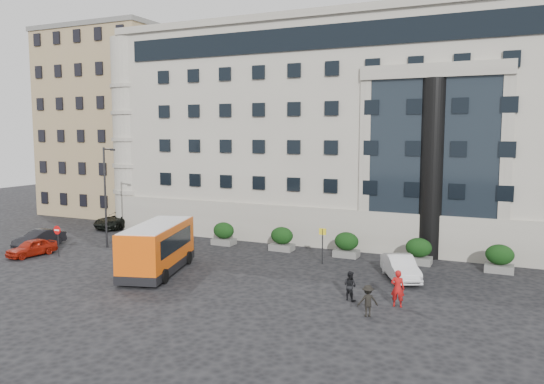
# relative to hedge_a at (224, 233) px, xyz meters

# --- Properties ---
(ground) EXTENTS (120.00, 120.00, 0.00)m
(ground) POSITION_rel_hedge_a_xyz_m (4.00, -7.80, -0.93)
(ground) COLOR black
(ground) RESTS_ON ground
(civic_building) EXTENTS (44.00, 24.00, 18.00)m
(civic_building) POSITION_rel_hedge_a_xyz_m (10.00, 14.20, 8.07)
(civic_building) COLOR #A29D8F
(civic_building) RESTS_ON ground
(entrance_column) EXTENTS (1.80, 1.80, 13.00)m
(entrance_column) POSITION_rel_hedge_a_xyz_m (16.00, 2.50, 5.57)
(entrance_column) COLOR black
(entrance_column) RESTS_ON ground
(apartment_near) EXTENTS (14.00, 14.00, 20.00)m
(apartment_near) POSITION_rel_hedge_a_xyz_m (-20.00, 12.20, 9.07)
(apartment_near) COLOR #978158
(apartment_near) RESTS_ON ground
(apartment_far) EXTENTS (13.00, 13.00, 22.00)m
(apartment_far) POSITION_rel_hedge_a_xyz_m (-23.00, 30.20, 10.07)
(apartment_far) COLOR brown
(apartment_far) RESTS_ON ground
(hedge_a) EXTENTS (1.80, 1.26, 1.84)m
(hedge_a) POSITION_rel_hedge_a_xyz_m (0.00, 0.00, 0.00)
(hedge_a) COLOR #5A5A58
(hedge_a) RESTS_ON ground
(hedge_b) EXTENTS (1.80, 1.26, 1.84)m
(hedge_b) POSITION_rel_hedge_a_xyz_m (5.20, 0.00, 0.00)
(hedge_b) COLOR #5A5A58
(hedge_b) RESTS_ON ground
(hedge_c) EXTENTS (1.80, 1.26, 1.84)m
(hedge_c) POSITION_rel_hedge_a_xyz_m (10.40, 0.00, 0.00)
(hedge_c) COLOR #5A5A58
(hedge_c) RESTS_ON ground
(hedge_d) EXTENTS (1.80, 1.26, 1.84)m
(hedge_d) POSITION_rel_hedge_a_xyz_m (15.60, 0.00, 0.00)
(hedge_d) COLOR #5A5A58
(hedge_d) RESTS_ON ground
(hedge_e) EXTENTS (1.80, 1.26, 1.84)m
(hedge_e) POSITION_rel_hedge_a_xyz_m (20.80, 0.00, 0.00)
(hedge_e) COLOR #5A5A58
(hedge_e) RESTS_ON ground
(street_lamp) EXTENTS (1.16, 0.18, 8.00)m
(street_lamp) POSITION_rel_hedge_a_xyz_m (-7.94, -4.80, 3.44)
(street_lamp) COLOR #262628
(street_lamp) RESTS_ON ground
(bus_stop_sign) EXTENTS (0.50, 0.08, 2.52)m
(bus_stop_sign) POSITION_rel_hedge_a_xyz_m (9.50, -2.80, 0.80)
(bus_stop_sign) COLOR #262628
(bus_stop_sign) RESTS_ON ground
(no_entry_sign) EXTENTS (0.64, 0.16, 2.32)m
(no_entry_sign) POSITION_rel_hedge_a_xyz_m (-9.00, -8.84, 0.72)
(no_entry_sign) COLOR #262628
(no_entry_sign) RESTS_ON ground
(minibus) EXTENTS (4.69, 8.08, 3.19)m
(minibus) POSITION_rel_hedge_a_xyz_m (0.42, -9.42, 0.83)
(minibus) COLOR #E4520A
(minibus) RESTS_ON ground
(red_truck) EXTENTS (2.68, 5.26, 2.77)m
(red_truck) POSITION_rel_hedge_a_xyz_m (-13.48, 9.03, 0.49)
(red_truck) COLOR maroon
(red_truck) RESTS_ON ground
(parked_car_a) EXTENTS (2.02, 3.87, 1.26)m
(parked_car_a) POSITION_rel_hedge_a_xyz_m (-11.00, -9.47, -0.30)
(parked_car_a) COLOR #9C190B
(parked_car_a) RESTS_ON ground
(parked_car_b) EXTENTS (1.71, 4.27, 1.38)m
(parked_car_b) POSITION_rel_hedge_a_xyz_m (-13.00, -6.97, -0.24)
(parked_car_b) COLOR black
(parked_car_b) RESTS_ON ground
(parked_car_c) EXTENTS (1.81, 4.25, 1.22)m
(parked_car_c) POSITION_rel_hedge_a_xyz_m (-7.50, 2.75, -0.32)
(parked_car_c) COLOR black
(parked_car_c) RESTS_ON ground
(parked_car_d) EXTENTS (2.85, 5.61, 1.52)m
(parked_car_d) POSITION_rel_hedge_a_xyz_m (-13.00, 2.63, -0.17)
(parked_car_d) COLOR black
(parked_car_d) RESTS_ON ground
(white_taxi) EXTENTS (3.38, 4.75, 1.49)m
(white_taxi) POSITION_rel_hedge_a_xyz_m (15.20, -4.38, -0.18)
(white_taxi) COLOR silver
(white_taxi) RESTS_ON ground
(pedestrian_a) EXTENTS (0.74, 0.50, 1.98)m
(pedestrian_a) POSITION_rel_hedge_a_xyz_m (16.11, -9.80, 0.06)
(pedestrian_a) COLOR #AA1111
(pedestrian_a) RESTS_ON ground
(pedestrian_b) EXTENTS (0.95, 0.85, 1.62)m
(pedestrian_b) POSITION_rel_hedge_a_xyz_m (13.52, -9.76, -0.12)
(pedestrian_b) COLOR black
(pedestrian_b) RESTS_ON ground
(pedestrian_c) EXTENTS (1.20, 1.02, 1.61)m
(pedestrian_c) POSITION_rel_hedge_a_xyz_m (15.06, -11.94, -0.13)
(pedestrian_c) COLOR black
(pedestrian_c) RESTS_ON ground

